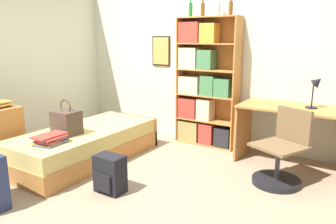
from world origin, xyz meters
The scene contains 15 objects.
ground_plane centered at (0.00, 0.00, 0.00)m, with size 14.00×14.00×0.00m, color gray.
wall_back centered at (0.00, 1.65, 1.30)m, with size 10.00×0.09×2.60m.
wall_left centered at (-2.07, 0.00, 1.30)m, with size 0.06×10.00×2.60m.
bed centered at (-0.69, 0.02, 0.21)m, with size 0.91×1.98×0.42m.
handbag centered at (-0.71, -0.26, 0.57)m, with size 0.30×0.26×0.44m.
book_stack_on_bed centered at (-0.57, -0.62, 0.47)m, with size 0.32×0.37×0.11m.
bookcase centered at (0.27, 1.45, 0.86)m, with size 0.91×0.29×1.86m.
bottle_green centered at (0.03, 1.48, 1.97)m, with size 0.06×0.06×0.28m.
bottle_brown centered at (0.25, 1.43, 1.96)m, with size 0.06×0.06×0.26m.
bottle_clear centered at (0.45, 1.50, 1.96)m, with size 0.08×0.08×0.25m.
bottle_blue centered at (0.66, 1.44, 1.96)m, with size 0.06×0.06×0.26m.
desk centered at (1.62, 1.28, 0.53)m, with size 1.33×0.65×0.75m.
desk_lamp centered at (1.83, 1.32, 1.01)m, with size 0.19×0.14×0.40m.
desk_chair centered at (1.64, 0.65, 0.25)m, with size 0.63×0.63×0.83m.
backpack centered at (0.21, -0.52, 0.20)m, with size 0.31×0.23×0.40m.
Camera 1 is at (2.42, -2.84, 1.58)m, focal length 35.00 mm.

